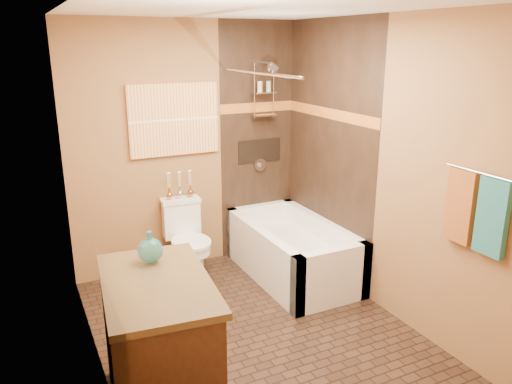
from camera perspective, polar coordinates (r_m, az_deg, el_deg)
floor at (r=4.26m, az=-0.32°, el=-15.52°), size 3.00×3.00×0.00m
wall_left at (r=3.42m, az=-18.76°, el=-1.60°), size 0.02×3.00×2.50m
wall_right at (r=4.39m, az=13.90°, el=2.74°), size 0.02×3.00×2.50m
wall_back at (r=5.10m, az=-7.77°, el=4.99°), size 2.40×0.02×2.50m
wall_front at (r=2.56m, az=14.61°, el=-7.39°), size 2.40×0.02×2.50m
ceiling at (r=3.61m, az=-0.39°, el=20.33°), size 3.00×3.00×0.00m
alcove_tile_back at (r=5.38m, az=0.14°, el=5.76°), size 0.85×0.01×2.50m
alcove_tile_right at (r=4.96m, az=8.26°, el=4.65°), size 0.01×1.50×2.50m
mosaic_band_back at (r=5.31m, az=0.20°, el=9.66°), size 0.85×0.01×0.10m
mosaic_band_right at (r=4.89m, az=8.34°, el=8.88°), size 0.01×1.50×0.10m
alcove_niche at (r=5.41m, az=0.41°, el=4.73°), size 0.50×0.01×0.25m
shower_fixtures at (r=5.23m, az=0.94°, el=10.05°), size 0.24×0.33×1.16m
curtain_rod at (r=4.46m, az=0.05°, el=13.47°), size 0.03×1.55×0.03m
towel_bar at (r=3.59m, az=24.22°, el=1.99°), size 0.02×0.55×0.02m
towel_teal at (r=3.59m, az=25.38°, el=-2.65°), size 0.05×0.22×0.52m
towel_rust at (r=3.75m, az=22.33°, el=-1.52°), size 0.05×0.22×0.52m
sunset_painting at (r=4.98m, az=-9.35°, el=8.16°), size 0.90×0.04×0.70m
vanity_mirror at (r=2.82m, az=-17.36°, el=0.02°), size 0.01×1.00×0.90m
bathtub at (r=5.08m, az=4.12°, el=-7.17°), size 0.80×1.50×0.55m
toilet at (r=5.05m, az=-7.86°, el=-5.37°), size 0.40×0.59×0.77m
vanity at (r=3.30m, az=-11.03°, el=-16.98°), size 0.73×1.09×0.91m
teal_bottle at (r=3.28m, az=-12.01°, el=-6.18°), size 0.22×0.22×0.26m
bud_vases at (r=5.04m, az=-8.72°, el=0.88°), size 0.28×0.06×0.27m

